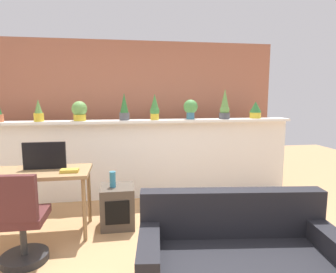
# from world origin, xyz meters

# --- Properties ---
(ground_plane) EXTENTS (12.00, 12.00, 0.00)m
(ground_plane) POSITION_xyz_m (0.00, 0.00, 0.00)
(ground_plane) COLOR tan
(divider_wall) EXTENTS (4.80, 0.16, 1.18)m
(divider_wall) POSITION_xyz_m (0.00, 2.00, 0.59)
(divider_wall) COLOR white
(divider_wall) RESTS_ON ground
(plant_shelf) EXTENTS (4.80, 0.32, 0.04)m
(plant_shelf) POSITION_xyz_m (0.00, 1.96, 1.20)
(plant_shelf) COLOR white
(plant_shelf) RESTS_ON divider_wall
(brick_wall_behind) EXTENTS (4.80, 0.10, 2.50)m
(brick_wall_behind) POSITION_xyz_m (0.00, 2.60, 1.25)
(brick_wall_behind) COLOR #AD664C
(brick_wall_behind) RESTS_ON ground
(potted_plant_1) EXTENTS (0.14, 0.14, 0.32)m
(potted_plant_1) POSITION_xyz_m (-1.43, 1.92, 1.36)
(potted_plant_1) COLOR gold
(potted_plant_1) RESTS_ON plant_shelf
(potted_plant_2) EXTENTS (0.22, 0.22, 0.29)m
(potted_plant_2) POSITION_xyz_m (-0.87, 1.96, 1.37)
(potted_plant_2) COLOR gold
(potted_plant_2) RESTS_ON plant_shelf
(potted_plant_3) EXTENTS (0.15, 0.15, 0.41)m
(potted_plant_3) POSITION_xyz_m (-0.22, 1.95, 1.41)
(potted_plant_3) COLOR #4C4C51
(potted_plant_3) RESTS_ON plant_shelf
(potted_plant_4) EXTENTS (0.15, 0.15, 0.39)m
(potted_plant_4) POSITION_xyz_m (0.24, 1.95, 1.40)
(potted_plant_4) COLOR gold
(potted_plant_4) RESTS_ON plant_shelf
(potted_plant_5) EXTENTS (0.22, 0.22, 0.31)m
(potted_plant_5) POSITION_xyz_m (0.81, 1.98, 1.40)
(potted_plant_5) COLOR #386B84
(potted_plant_5) RESTS_ON plant_shelf
(potted_plant_6) EXTENTS (0.17, 0.17, 0.47)m
(potted_plant_6) POSITION_xyz_m (1.35, 1.95, 1.42)
(potted_plant_6) COLOR #4C4C51
(potted_plant_6) RESTS_ON plant_shelf
(potted_plant_7) EXTENTS (0.19, 0.19, 0.27)m
(potted_plant_7) POSITION_xyz_m (1.89, 1.99, 1.37)
(potted_plant_7) COLOR gold
(potted_plant_7) RESTS_ON plant_shelf
(desk) EXTENTS (1.10, 0.60, 0.75)m
(desk) POSITION_xyz_m (-1.19, 0.92, 0.67)
(desk) COLOR #99754C
(desk) RESTS_ON ground
(tv_monitor) EXTENTS (0.47, 0.04, 0.31)m
(tv_monitor) POSITION_xyz_m (-1.15, 1.00, 0.91)
(tv_monitor) COLOR black
(tv_monitor) RESTS_ON desk
(office_chair) EXTENTS (0.46, 0.46, 0.91)m
(office_chair) POSITION_xyz_m (-1.23, 0.29, 0.39)
(office_chair) COLOR #262628
(office_chair) RESTS_ON ground
(side_cube_shelf) EXTENTS (0.40, 0.41, 0.50)m
(side_cube_shelf) POSITION_xyz_m (-0.34, 0.98, 0.25)
(side_cube_shelf) COLOR #4C4238
(side_cube_shelf) RESTS_ON ground
(vase_on_shelf) EXTENTS (0.07, 0.07, 0.19)m
(vase_on_shelf) POSITION_xyz_m (-0.39, 0.98, 0.60)
(vase_on_shelf) COLOR teal
(vase_on_shelf) RESTS_ON side_cube_shelf
(book_on_desk) EXTENTS (0.19, 0.11, 0.04)m
(book_on_desk) POSITION_xyz_m (-0.85, 0.80, 0.77)
(book_on_desk) COLOR gold
(book_on_desk) RESTS_ON desk
(couch) EXTENTS (1.64, 0.95, 0.80)m
(couch) POSITION_xyz_m (0.62, -0.46, 0.28)
(couch) COLOR black
(couch) RESTS_ON ground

